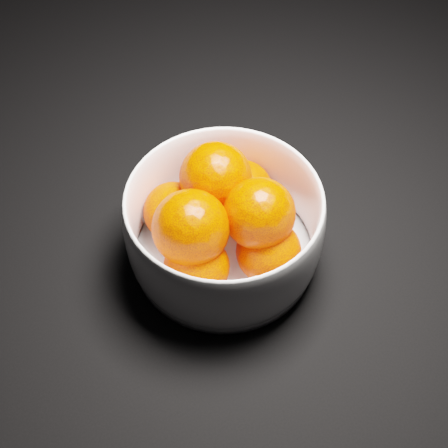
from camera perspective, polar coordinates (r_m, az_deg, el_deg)
ground at (r=0.84m, az=-4.07°, el=11.98°), size 3.00×3.00×0.00m
bowl at (r=0.62m, az=0.00°, el=-0.27°), size 0.20×0.20×0.10m
orange_pile at (r=0.61m, az=-0.26°, el=0.67°), size 0.16×0.16×0.11m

